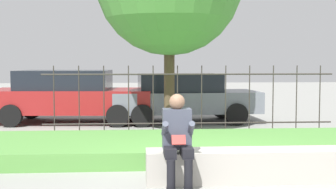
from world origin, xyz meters
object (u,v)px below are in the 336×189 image
(car_parked_center, at_px, (183,97))
(person_seated_reader, at_px, (178,137))
(car_parked_left, at_px, (70,95))
(stone_bench, at_px, (247,167))

(car_parked_center, bearing_deg, person_seated_reader, -99.47)
(car_parked_left, bearing_deg, car_parked_center, 1.74)
(stone_bench, distance_m, person_seated_reader, 1.15)
(person_seated_reader, bearing_deg, car_parked_center, 83.45)
(stone_bench, bearing_deg, person_seated_reader, -164.06)
(stone_bench, height_order, car_parked_left, car_parked_left)
(car_parked_left, bearing_deg, person_seated_reader, -66.81)
(person_seated_reader, height_order, car_parked_center, car_parked_center)
(stone_bench, distance_m, car_parked_left, 7.38)
(person_seated_reader, relative_size, car_parked_center, 0.31)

